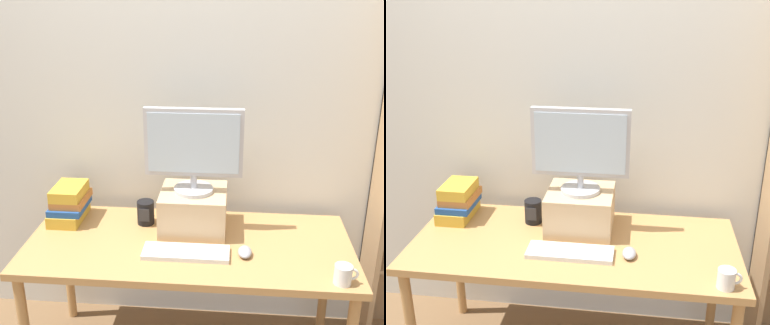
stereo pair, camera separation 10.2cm
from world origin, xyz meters
The scene contains 9 objects.
back_wall centered at (0.00, 0.46, 1.30)m, with size 7.00×0.08×2.60m.
desk centered at (0.00, 0.00, 0.65)m, with size 1.59×0.70×0.72m.
riser_box centered at (0.01, 0.15, 0.83)m, with size 0.33×0.31×0.21m.
computer_monitor centered at (0.01, 0.15, 1.16)m, with size 0.48×0.20×0.43m.
keyboard centered at (0.00, -0.12, 0.74)m, with size 0.40×0.14×0.02m.
computer_mouse centered at (0.27, -0.10, 0.74)m, with size 0.06×0.10×0.04m.
book_stack centered at (-0.65, 0.19, 0.81)m, with size 0.18×0.26×0.19m.
coffee_mug centered at (0.68, -0.28, 0.77)m, with size 0.10×0.07×0.09m.
desk_speaker centered at (-0.24, 0.18, 0.79)m, with size 0.09×0.09×0.13m.
Camera 2 is at (0.31, -2.05, 1.92)m, focal length 45.00 mm.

